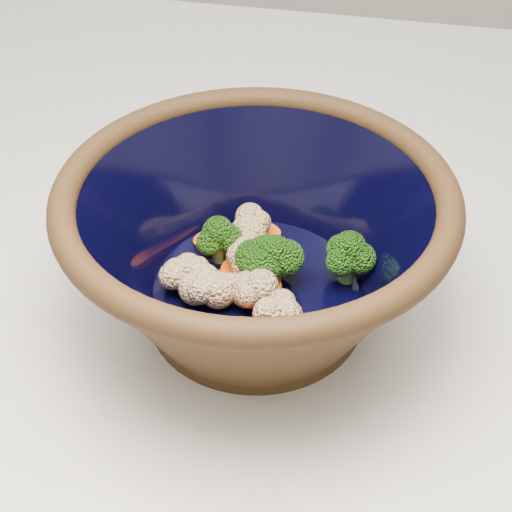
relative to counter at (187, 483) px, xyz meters
name	(u,v)px	position (x,y,z in m)	size (l,w,h in m)	color
counter	(187,483)	(0.00, 0.00, 0.00)	(1.20, 1.20, 0.90)	beige
mixing_bowl	(256,244)	(0.12, -0.07, 0.53)	(0.38, 0.38, 0.14)	black
vegetable_pile	(257,262)	(0.12, -0.07, 0.50)	(0.18, 0.15, 0.05)	#608442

